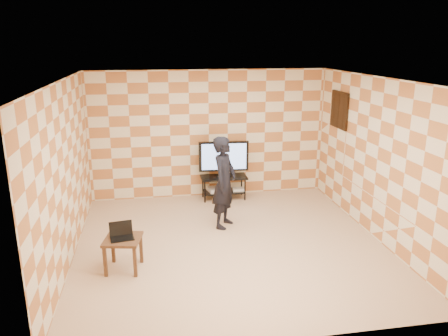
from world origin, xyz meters
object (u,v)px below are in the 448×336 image
(tv, at_px, (224,157))
(side_table, at_px, (123,244))
(tv_stand, at_px, (224,182))
(person, at_px, (224,182))

(tv, xyz_separation_m, side_table, (-1.96, -2.73, -0.51))
(tv_stand, distance_m, tv, 0.55)
(tv_stand, xyz_separation_m, tv, (0.00, -0.00, 0.55))
(side_table, relative_size, person, 0.36)
(tv_stand, relative_size, tv, 0.93)
(tv_stand, bearing_deg, side_table, -125.64)
(person, bearing_deg, tv_stand, 21.80)
(tv, bearing_deg, side_table, -125.67)
(side_table, distance_m, person, 2.21)
(tv_stand, distance_m, side_table, 3.36)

